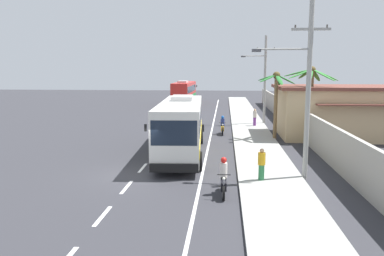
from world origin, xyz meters
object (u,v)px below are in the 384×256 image
palm_nearest (276,91)px  roadside_building (367,112)px  coach_bus_far_lane (184,92)px  motorcycle_trailing (223,127)px  coach_bus_foreground (181,125)px  utility_pole_nearest (306,85)px  utility_pole_mid (264,77)px  pedestrian_midwalk (255,117)px  palm_second (311,88)px  motorcycle_beside_bus (224,180)px  pedestrian_near_kerb (262,164)px

palm_nearest → roadside_building: size_ratio=0.36×
coach_bus_far_lane → motorcycle_trailing: size_ratio=6.16×
coach_bus_foreground → utility_pole_nearest: utility_pole_nearest is taller
coach_bus_foreground → palm_nearest: 8.91m
palm_nearest → motorcycle_trailing: bearing=151.1°
coach_bus_far_lane → utility_pole_mid: size_ratio=1.40×
pedestrian_midwalk → palm_second: palm_second is taller
motorcycle_beside_bus → pedestrian_near_kerb: 2.69m
utility_pole_mid → coach_bus_foreground: bearing=-114.8°
coach_bus_far_lane → utility_pole_nearest: utility_pole_nearest is taller
roadside_building → coach_bus_foreground: bearing=-152.1°
motorcycle_trailing → roadside_building: roadside_building is taller
motorcycle_beside_bus → motorcycle_trailing: size_ratio=1.00×
motorcycle_trailing → roadside_building: (11.48, -0.39, 1.43)m
pedestrian_near_kerb → coach_bus_foreground: bearing=113.9°
coach_bus_far_lane → roadside_building: roadside_building is taller
coach_bus_far_lane → palm_second: 33.02m
motorcycle_beside_bus → pedestrian_near_kerb: pedestrian_near_kerb is taller
pedestrian_midwalk → motorcycle_trailing: bearing=-15.5°
pedestrian_near_kerb → palm_second: palm_second is taller
coach_bus_foreground → utility_pole_nearest: (6.67, -5.28, 2.77)m
motorcycle_beside_bus → palm_second: size_ratio=0.35×
palm_nearest → motorcycle_beside_bus: bearing=-105.8°
motorcycle_trailing → pedestrian_midwalk: bearing=55.4°
motorcycle_trailing → utility_pole_mid: bearing=58.1°
motorcycle_beside_bus → roadside_building: (11.33, 15.54, 1.40)m
motorcycle_beside_bus → pedestrian_midwalk: size_ratio=1.23×
pedestrian_midwalk → roadside_building: 9.78m
utility_pole_nearest → coach_bus_far_lane: bearing=103.9°
utility_pole_mid → palm_second: (2.71, -8.41, -0.58)m
coach_bus_far_lane → motorcycle_beside_bus: size_ratio=6.16×
pedestrian_near_kerb → roadside_building: size_ratio=0.11×
motorcycle_beside_bus → palm_nearest: 14.59m
coach_bus_foreground → motorcycle_beside_bus: bearing=-71.2°
utility_pole_mid → palm_second: bearing=-72.1°
motorcycle_beside_bus → utility_pole_mid: utility_pole_mid is taller
pedestrian_midwalk → roadside_building: (8.49, -4.72, 1.10)m
motorcycle_beside_bus → pedestrian_midwalk: 20.46m
coach_bus_foreground → pedestrian_midwalk: (5.60, 12.19, -0.94)m
palm_second → motorcycle_trailing: bearing=163.0°
palm_second → coach_bus_far_lane: bearing=113.0°
palm_second → pedestrian_near_kerb: bearing=-111.6°
coach_bus_foreground → motorcycle_trailing: (2.61, 7.86, -1.27)m
coach_bus_far_lane → pedestrian_near_kerb: 43.05m
motorcycle_beside_bus → pedestrian_midwalk: pedestrian_midwalk is taller
pedestrian_midwalk → coach_bus_foreground: bearing=-5.5°
motorcycle_beside_bus → palm_nearest: size_ratio=0.37×
coach_bus_foreground → roadside_building: 15.94m
pedestrian_near_kerb → palm_nearest: palm_nearest is taller
coach_bus_far_lane → utility_pole_mid: bearing=-65.2°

